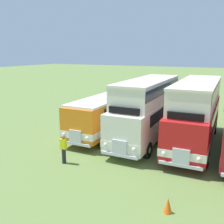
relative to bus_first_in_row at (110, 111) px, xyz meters
The scene contains 5 objects.
bus_first_in_row is the anchor object (origin of this frame).
bus_second_in_row 3.46m from the bus_first_in_row, ahead, with size 2.71×9.75×4.49m.
bus_third_in_row 6.73m from the bus_first_in_row, ahead, with size 2.86×10.44×4.49m.
cone_mid_row 11.36m from the bus_first_in_row, 50.81° to the right, with size 0.36×0.36×0.65m, color orange.
marshal_person 6.79m from the bus_first_in_row, 86.55° to the right, with size 0.36×0.24×1.73m.
Camera 1 is at (-4.13, -17.65, 6.39)m, focal length 41.22 mm.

